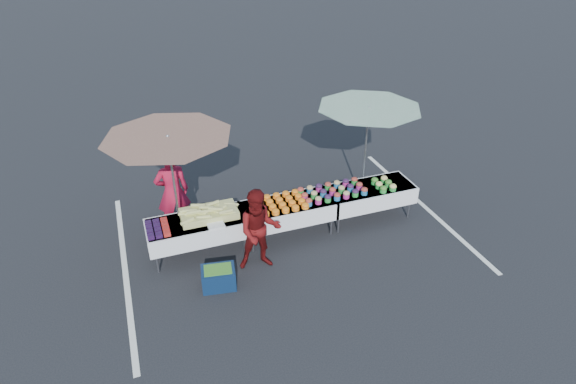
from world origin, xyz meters
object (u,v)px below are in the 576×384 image
object	(u,v)px
vendor	(173,192)
table_center	(288,210)
customer	(260,230)
umbrella_left	(169,146)
umbrella_right	(369,116)
table_left	(197,228)
table_right	(369,194)
storage_bin	(219,277)

from	to	relation	value
vendor	table_center	bearing A→B (deg)	153.16
customer	umbrella_left	bearing A→B (deg)	148.11
table_center	customer	world-z (taller)	customer
umbrella_right	table_left	bearing A→B (deg)	-169.41
table_right	vendor	xyz separation A→B (m)	(-3.88, 0.92, 0.32)
vendor	umbrella_left	world-z (taller)	umbrella_left
table_right	customer	size ratio (longest dim) A/B	1.16
table_left	table_right	bearing A→B (deg)	0.00
table_center	storage_bin	world-z (taller)	table_center
storage_bin	vendor	bearing A→B (deg)	111.31
table_center	table_right	size ratio (longest dim) A/B	1.00
storage_bin	table_left	bearing A→B (deg)	106.69
vendor	customer	size ratio (longest dim) A/B	1.13
table_center	umbrella_left	size ratio (longest dim) A/B	0.74
customer	storage_bin	size ratio (longest dim) A/B	2.51
umbrella_right	table_right	bearing A→B (deg)	-107.74
vendor	customer	distance (m)	2.10
umbrella_left	table_left	bearing A→B (deg)	-55.67
customer	storage_bin	bearing A→B (deg)	-151.11
table_left	storage_bin	bearing A→B (deg)	-82.54
table_right	umbrella_left	bearing A→B (deg)	174.10
table_right	umbrella_right	distance (m)	1.62
table_left	table_right	size ratio (longest dim) A/B	1.00
umbrella_right	umbrella_left	bearing A→B (deg)	-175.59
table_left	umbrella_left	xyz separation A→B (m)	(-0.27, 0.40, 1.55)
table_center	umbrella_left	world-z (taller)	umbrella_left
umbrella_left	customer	bearing A→B (deg)	-42.35
vendor	umbrella_left	size ratio (longest dim) A/B	0.73
umbrella_left	umbrella_right	xyz separation A→B (m)	(4.10, 0.32, -0.12)
table_left	table_center	bearing A→B (deg)	0.00
table_center	customer	distance (m)	1.13
vendor	storage_bin	world-z (taller)	vendor
table_right	umbrella_left	distance (m)	4.19
table_center	table_left	bearing A→B (deg)	180.00
table_center	storage_bin	size ratio (longest dim) A/B	2.91
table_left	storage_bin	distance (m)	1.11
umbrella_right	storage_bin	distance (m)	4.47
customer	table_center	bearing A→B (deg)	53.21
umbrella_left	storage_bin	xyz separation A→B (m)	(0.41, -1.43, -1.94)
table_left	vendor	xyz separation A→B (m)	(-0.28, 0.92, 0.32)
vendor	umbrella_left	distance (m)	1.33
table_center	umbrella_right	world-z (taller)	umbrella_right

